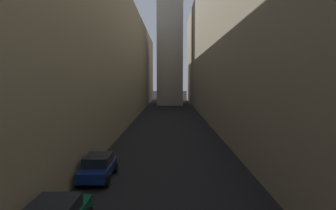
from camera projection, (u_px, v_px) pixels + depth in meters
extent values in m
plane|color=black|center=(170.00, 124.00, 42.24)|extent=(264.00, 264.00, 0.00)
cube|color=gray|center=(84.00, 60.00, 43.57)|extent=(14.02, 108.00, 18.24)
cube|color=gray|center=(251.00, 39.00, 43.15)|extent=(12.54, 108.00, 24.35)
cube|color=#9E9384|center=(170.00, 3.00, 74.13)|extent=(6.36, 6.36, 50.58)
cube|color=black|center=(53.00, 210.00, 11.41)|extent=(1.70, 2.21, 0.57)
cube|color=navy|center=(98.00, 169.00, 18.64)|extent=(1.67, 4.01, 0.61)
cube|color=black|center=(98.00, 160.00, 18.66)|extent=(1.53, 2.06, 0.58)
cylinder|color=black|center=(91.00, 168.00, 20.03)|extent=(0.22, 0.67, 0.67)
cylinder|color=black|center=(116.00, 168.00, 20.02)|extent=(0.22, 0.67, 0.67)
cylinder|color=black|center=(78.00, 181.00, 17.31)|extent=(0.22, 0.67, 0.67)
cylinder|color=black|center=(107.00, 182.00, 17.30)|extent=(0.22, 0.67, 0.67)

